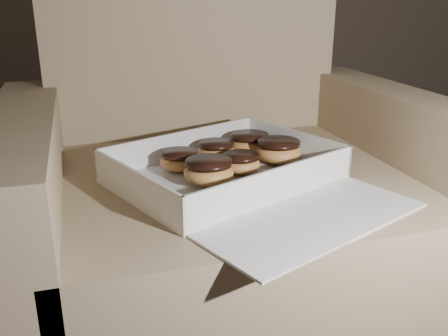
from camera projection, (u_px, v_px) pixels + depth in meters
armchair at (223, 214)px, 1.23m from camera, size 0.99×0.84×1.04m
bakery_box at (239, 180)px, 1.03m from camera, size 0.59×0.63×0.07m
donut_a at (241, 163)px, 1.08m from camera, size 0.08×0.08×0.04m
donut_b at (209, 171)px, 1.02m from camera, size 0.10×0.10×0.05m
donut_c at (179, 160)px, 1.10m from camera, size 0.09×0.09×0.04m
donut_d at (278, 151)px, 1.14m from camera, size 0.10×0.10×0.05m
donut_e at (250, 143)px, 1.21m from camera, size 0.10×0.10×0.05m
donut_f at (217, 150)px, 1.16m from camera, size 0.09×0.09×0.04m
crumb_a at (163, 200)px, 0.94m from camera, size 0.01×0.01×0.00m
crumb_b at (323, 178)px, 1.05m from camera, size 0.01×0.01×0.00m
crumb_c at (303, 165)px, 1.13m from camera, size 0.01×0.01×0.00m
crumb_d at (253, 197)px, 0.96m from camera, size 0.01×0.01×0.00m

